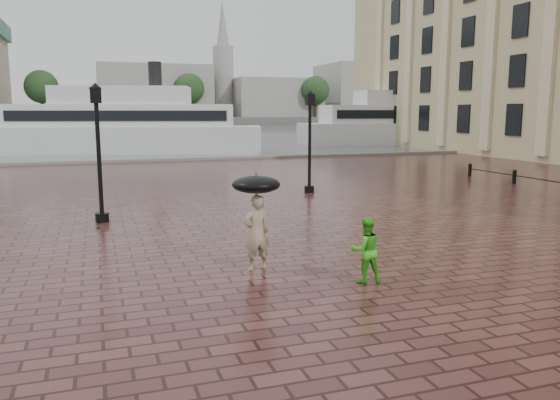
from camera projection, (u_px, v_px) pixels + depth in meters
name	position (u px, v px, depth m)	size (l,w,h in m)	color
ground	(430.00, 299.00, 10.71)	(300.00, 300.00, 0.00)	#3C1C1B
harbour_water	(131.00, 132.00, 96.76)	(240.00, 240.00, 0.00)	#454E54
quay_edge	(183.00, 161.00, 40.64)	(80.00, 0.60, 0.30)	slate
far_shore	(117.00, 120.00, 160.20)	(300.00, 60.00, 2.00)	#4C4C47
distant_skyline	(282.00, 92.00, 164.64)	(102.50, 22.00, 33.00)	gray
far_trees	(118.00, 88.00, 138.26)	(188.00, 8.00, 13.50)	#2D2119
street_lamps	(123.00, 143.00, 23.10)	(15.44, 12.44, 4.40)	black
adult_pedestrian	(256.00, 233.00, 12.52)	(0.65, 0.42, 1.77)	tan
child_pedestrian	(366.00, 250.00, 11.67)	(0.69, 0.54, 1.42)	green
ferry_near	(124.00, 126.00, 48.00)	(24.68, 11.57, 7.87)	silver
ferry_far	(409.00, 122.00, 60.69)	(24.85, 8.53, 7.99)	silver
umbrella	(256.00, 185.00, 12.34)	(1.10, 1.10, 1.16)	black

